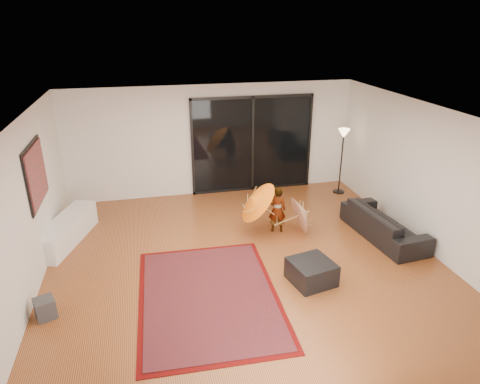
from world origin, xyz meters
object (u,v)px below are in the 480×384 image
object	(u,v)px
sofa	(384,223)
ottoman	(311,272)
media_console	(67,230)
child	(277,210)

from	to	relation	value
sofa	ottoman	xyz separation A→B (m)	(-2.01, -1.18, -0.11)
media_console	sofa	bearing A→B (deg)	7.99
media_console	sofa	world-z (taller)	sofa
media_console	child	xyz separation A→B (m)	(4.17, -0.48, 0.24)
media_console	ottoman	xyz separation A→B (m)	(4.19, -2.37, -0.06)
ottoman	sofa	bearing A→B (deg)	30.31
media_console	sofa	xyz separation A→B (m)	(6.20, -1.20, 0.04)
media_console	ottoman	distance (m)	4.81
media_console	child	world-z (taller)	child
sofa	child	world-z (taller)	child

